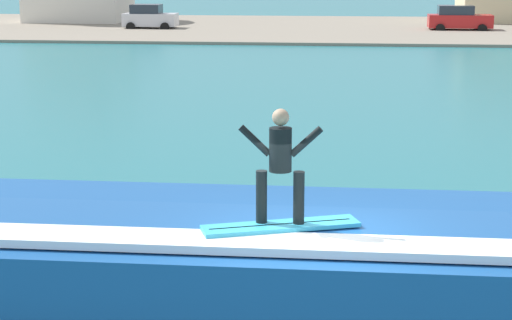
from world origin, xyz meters
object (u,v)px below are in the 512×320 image
surfboard (281,226)px  car_near_shore (149,17)px  surfer (280,160)px  car_far_shore (459,19)px  wave_crest (242,253)px

surfboard → car_near_shore: size_ratio=0.60×
surfer → car_far_shore: size_ratio=0.38×
surfer → surfboard: bearing=-72.3°
surfer → car_far_shore: surfer is taller
surfboard → car_far_shore: 52.30m
wave_crest → surfer: size_ratio=5.75×
surfboard → car_near_shore: bearing=104.8°
surfer → car_near_shore: bearing=104.8°
wave_crest → surfboard: surfboard is taller
surfboard → surfer: 0.95m
car_near_shore → surfboard: bearing=-75.2°
surfboard → surfer: size_ratio=1.38×
wave_crest → car_near_shore: size_ratio=2.50×
surfer → car_far_shore: 52.27m
surfer → car_near_shore: 52.51m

